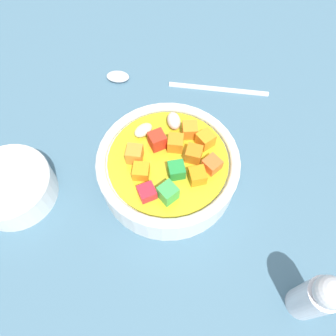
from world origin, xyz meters
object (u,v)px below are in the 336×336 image
(spoon, at_px, (171,82))
(pepper_shaker, at_px, (317,297))
(side_bowl_small, at_px, (12,187))
(soup_bowl_main, at_px, (168,166))

(spoon, bearing_deg, pepper_shaker, 121.24)
(spoon, xyz_separation_m, side_bowl_small, (0.25, -0.09, 0.02))
(spoon, distance_m, side_bowl_small, 0.27)
(spoon, bearing_deg, side_bowl_small, 51.42)
(spoon, height_order, side_bowl_small, side_bowl_small)
(pepper_shaker, bearing_deg, spoon, -129.65)
(spoon, relative_size, pepper_shaker, 2.69)
(soup_bowl_main, bearing_deg, spoon, -154.92)
(spoon, bearing_deg, soup_bowl_main, 95.97)
(soup_bowl_main, height_order, side_bowl_small, soup_bowl_main)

